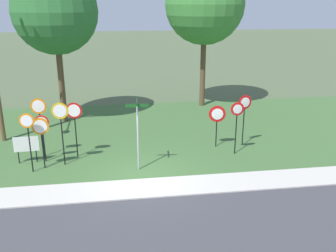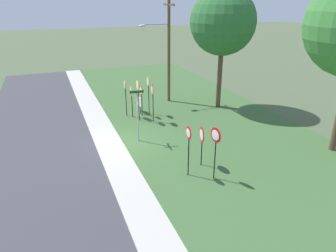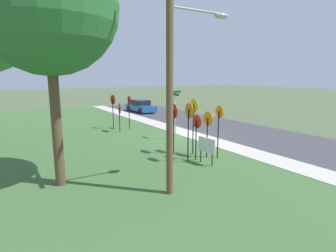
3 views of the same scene
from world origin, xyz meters
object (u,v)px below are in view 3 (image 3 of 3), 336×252
Objects in this scene: yield_sign_near_right at (120,111)px; utility_pole at (174,57)px; stop_sign_center_tall at (219,121)px; stop_sign_near_right at (194,114)px; stop_sign_far_left at (174,118)px; stop_sign_far_center at (197,128)px; stop_sign_far_right at (208,124)px; oak_tree_left at (47,4)px; parked_sedan_distant at (141,106)px; stop_sign_near_left at (189,119)px; yield_sign_far_left at (113,104)px; yield_sign_near_left at (129,105)px; street_name_post at (175,111)px; notice_board at (207,147)px.

utility_pole is (-10.88, 2.31, 3.07)m from yield_sign_near_right.
stop_sign_center_tall is 1.24× the size of yield_sign_near_right.
stop_sign_near_right is 1.10× the size of stop_sign_far_left.
stop_sign_far_center is 0.77m from stop_sign_far_right.
utility_pole is 0.97× the size of oak_tree_left.
stop_sign_far_left is 1.50m from stop_sign_far_center.
yield_sign_near_right is at bearing 145.69° from parked_sedan_distant.
utility_pole reaches higher than stop_sign_near_left.
stop_sign_near_left reaches higher than yield_sign_far_left.
stop_sign_center_tall reaches higher than parked_sedan_distant.
stop_sign_far_right is at bearing -86.16° from stop_sign_far_center.
oak_tree_left is (-8.74, 6.64, 4.52)m from yield_sign_near_left.
stop_sign_near_right is 18.00m from parked_sedan_distant.
stop_sign_far_right is 0.88× the size of yield_sign_far_left.
stop_sign_near_right is 0.92× the size of street_name_post.
notice_board is at bearing -164.82° from yield_sign_near_right.
stop_sign_center_tall is at bearing -157.61° from yield_sign_near_right.
parked_sedan_distant is at bearing -20.53° from notice_board.
yield_sign_near_left is (8.83, 0.40, 0.21)m from stop_sign_far_right.
stop_sign_far_left reaches higher than yield_sign_near_right.
stop_sign_far_left reaches higher than yield_sign_far_left.
yield_sign_far_left is 0.84× the size of street_name_post.
oak_tree_left is (-9.47, 5.61, 4.45)m from yield_sign_far_left.
parked_sedan_distant is (18.25, -6.30, -1.47)m from stop_sign_near_left.
street_name_post is 0.36× the size of oak_tree_left.
yield_sign_near_right is at bearing 168.78° from yield_sign_far_left.
stop_sign_far_center is 0.96× the size of stop_sign_far_right.
stop_sign_center_tall is 1.56m from notice_board.
yield_sign_near_left is 1.27m from yield_sign_near_right.
stop_sign_far_right is 9.67m from yield_sign_far_left.
yield_sign_near_left is at bearing 3.03° from stop_sign_far_left.
yield_sign_far_left reaches higher than yield_sign_near_left.
stop_sign_near_left is at bearing 104.05° from stop_sign_far_right.
stop_sign_near_left is at bearing 88.74° from stop_sign_center_tall.
stop_sign_far_left is at bearing 171.29° from yield_sign_far_left.
stop_sign_near_right is at bearing 161.83° from parked_sedan_distant.
stop_sign_center_tall is (-0.45, -0.32, 0.20)m from stop_sign_far_right.
stop_sign_near_right reaches higher than yield_sign_near_left.
stop_sign_far_left is 5.51m from utility_pole.
utility_pole is at bearing 178.91° from yield_sign_near_right.
stop_sign_center_tall reaches higher than notice_board.
stop_sign_far_right is 0.26× the size of oak_tree_left.
stop_sign_near_left is at bearing 40.89° from notice_board.
yield_sign_near_right reaches higher than parked_sedan_distant.
parked_sedan_distant is (18.00, -4.95, -1.08)m from stop_sign_far_right.
stop_sign_center_tall is (-1.28, -0.58, -0.22)m from stop_sign_near_right.
yield_sign_far_left is at bearing -0.03° from notice_board.
stop_sign_far_right is 4.16m from street_name_post.
utility_pole reaches higher than yield_sign_near_left.
yield_sign_near_right is at bearing 11.15° from stop_sign_far_left.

